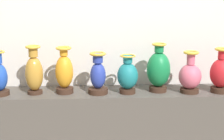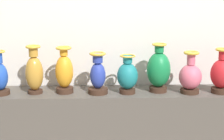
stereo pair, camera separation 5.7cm
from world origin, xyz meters
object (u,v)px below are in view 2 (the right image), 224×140
object	(u,v)px
vase_ochre	(34,72)
vase_sapphire	(0,77)
vase_rose	(190,76)
vase_emerald	(159,70)
vase_amber	(64,72)
vase_cobalt	(98,76)
vase_teal	(127,76)
vase_crimson	(221,74)

from	to	relation	value
vase_ochre	vase_sapphire	bearing A→B (deg)	-174.60
vase_sapphire	vase_ochre	world-z (taller)	vase_ochre
vase_ochre	vase_rose	distance (m)	1.23
vase_sapphire	vase_emerald	bearing A→B (deg)	1.98
vase_ochre	vase_amber	world-z (taller)	vase_ochre
vase_sapphire	vase_emerald	xyz separation A→B (m)	(1.25, 0.04, 0.04)
vase_sapphire	vase_rose	xyz separation A→B (m)	(1.50, -0.01, -0.01)
vase_cobalt	vase_teal	size ratio (longest dim) A/B	1.07
vase_amber	vase_cobalt	bearing A→B (deg)	-5.67
vase_emerald	vase_cobalt	bearing A→B (deg)	-175.56
vase_ochre	vase_amber	size ratio (longest dim) A/B	1.03
vase_cobalt	vase_teal	xyz separation A→B (m)	(0.23, -0.00, -0.00)
vase_sapphire	vase_amber	world-z (taller)	vase_amber
vase_amber	vase_rose	bearing A→B (deg)	-2.23
vase_teal	vase_amber	bearing A→B (deg)	176.94
vase_sapphire	vase_amber	xyz separation A→B (m)	(0.50, 0.03, 0.03)
vase_sapphire	vase_ochre	distance (m)	0.27
vase_ochre	vase_emerald	bearing A→B (deg)	1.06
vase_crimson	vase_emerald	bearing A→B (deg)	173.82
vase_emerald	vase_crimson	distance (m)	0.49
vase_sapphire	vase_rose	distance (m)	1.50
vase_cobalt	vase_amber	bearing A→B (deg)	174.33
vase_rose	vase_ochre	bearing A→B (deg)	178.51
vase_teal	vase_cobalt	bearing A→B (deg)	179.92
vase_sapphire	vase_teal	distance (m)	1.00
vase_ochre	vase_teal	size ratio (longest dim) A/B	1.25
vase_sapphire	vase_emerald	size ratio (longest dim) A/B	0.88
vase_cobalt	vase_rose	size ratio (longest dim) A/B	0.98
vase_sapphire	vase_cobalt	bearing A→B (deg)	0.41
vase_rose	vase_cobalt	bearing A→B (deg)	179.02
vase_rose	vase_crimson	xyz separation A→B (m)	(0.25, -0.00, 0.02)
vase_sapphire	vase_amber	size ratio (longest dim) A/B	0.93
vase_crimson	vase_sapphire	bearing A→B (deg)	179.68
vase_emerald	vase_rose	distance (m)	0.25
vase_teal	vase_rose	distance (m)	0.50
vase_sapphire	vase_teal	bearing A→B (deg)	0.30
vase_sapphire	vase_crimson	xyz separation A→B (m)	(1.74, -0.01, 0.01)
vase_rose	vase_amber	bearing A→B (deg)	177.77
vase_teal	vase_sapphire	bearing A→B (deg)	-179.70
vase_amber	vase_teal	world-z (taller)	vase_amber
vase_cobalt	vase_crimson	size ratio (longest dim) A/B	0.92
vase_sapphire	vase_ochre	size ratio (longest dim) A/B	0.90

